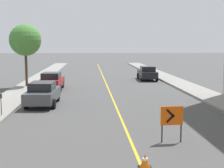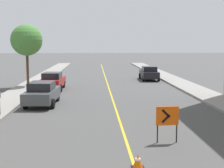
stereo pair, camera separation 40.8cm
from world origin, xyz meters
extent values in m
cube|color=gold|center=(0.00, 34.64, 0.00)|extent=(0.12, 69.28, 0.01)
cube|color=gray|center=(-7.55, 34.64, 0.08)|extent=(2.48, 69.28, 0.17)
cube|color=gray|center=(7.55, 34.64, 0.08)|extent=(2.48, 69.28, 0.17)
cube|color=black|center=(0.09, 13.73, 0.01)|extent=(0.43, 0.43, 0.03)
cone|color=orange|center=(0.09, 13.73, 0.26)|extent=(0.35, 0.35, 0.46)
cylinder|color=white|center=(0.09, 13.73, 0.32)|extent=(0.18, 0.18, 0.07)
cube|color=#EF560C|center=(1.69, 16.40, 1.14)|extent=(0.96, 0.11, 0.79)
cube|color=black|center=(1.62, 16.35, 1.25)|extent=(0.37, 0.04, 0.37)
cube|color=black|center=(1.62, 16.35, 1.03)|extent=(0.37, 0.04, 0.37)
cylinder|color=black|center=(1.28, 16.40, 0.37)|extent=(0.06, 0.06, 0.75)
cylinder|color=black|center=(2.09, 16.40, 0.37)|extent=(0.06, 0.06, 0.75)
cube|color=#474C51|center=(-4.88, 25.00, 0.68)|extent=(2.03, 4.39, 0.72)
cube|color=black|center=(-4.88, 24.79, 1.31)|extent=(1.63, 2.01, 0.55)
cylinder|color=black|center=(-5.74, 26.34, 0.32)|extent=(0.25, 0.65, 0.64)
cylinder|color=black|center=(-4.03, 26.34, 0.32)|extent=(0.25, 0.65, 0.64)
cylinder|color=black|center=(-5.74, 23.67, 0.32)|extent=(0.25, 0.65, 0.64)
cylinder|color=black|center=(-4.03, 23.67, 0.32)|extent=(0.25, 0.65, 0.64)
cube|color=maroon|center=(-5.13, 32.07, 0.68)|extent=(1.99, 4.38, 0.72)
cube|color=black|center=(-5.13, 31.86, 1.31)|extent=(1.62, 2.00, 0.55)
cylinder|color=black|center=(-5.99, 33.41, 0.32)|extent=(0.25, 0.65, 0.64)
cylinder|color=black|center=(-4.28, 33.41, 0.32)|extent=(0.25, 0.65, 0.64)
cylinder|color=black|center=(-5.99, 30.74, 0.32)|extent=(0.25, 0.65, 0.64)
cylinder|color=black|center=(-4.28, 30.74, 0.32)|extent=(0.25, 0.65, 0.64)
cube|color=black|center=(4.91, 39.20, 0.68)|extent=(1.95, 4.36, 0.72)
cube|color=black|center=(4.91, 38.99, 1.31)|extent=(1.60, 1.99, 0.55)
cylinder|color=black|center=(4.05, 40.53, 0.32)|extent=(0.24, 0.65, 0.64)
cylinder|color=black|center=(5.76, 40.53, 0.32)|extent=(0.24, 0.65, 0.64)
cylinder|color=black|center=(4.05, 37.87, 0.32)|extent=(0.24, 0.65, 0.64)
cylinder|color=black|center=(5.76, 37.87, 0.32)|extent=(0.24, 0.65, 0.64)
cylinder|color=#4C4C51|center=(-6.66, 21.36, 0.65)|extent=(0.05, 0.05, 0.96)
cube|color=#33383D|center=(-6.66, 21.36, 1.24)|extent=(0.12, 0.10, 0.22)
sphere|color=#33383D|center=(-6.66, 21.36, 1.35)|extent=(0.11, 0.11, 0.11)
cylinder|color=#4C3823|center=(-7.67, 33.73, 1.77)|extent=(0.24, 0.24, 3.21)
sphere|color=#478438|center=(-7.67, 33.73, 4.48)|extent=(2.95, 2.95, 2.95)
camera|label=1|loc=(-1.73, 3.90, 4.11)|focal=50.00mm
camera|label=2|loc=(-1.32, 3.87, 4.11)|focal=50.00mm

